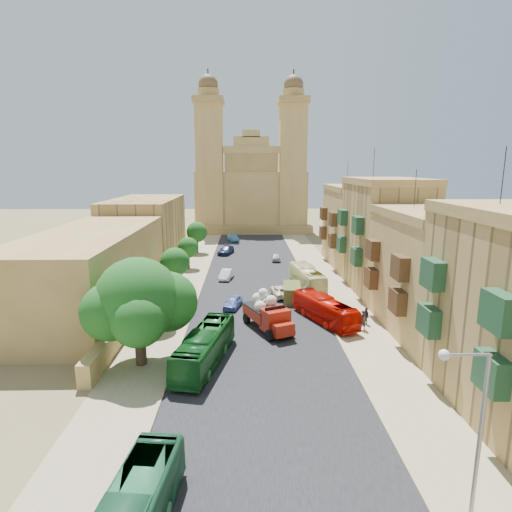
{
  "coord_description": "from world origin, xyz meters",
  "views": [
    {
      "loc": [
        -1.26,
        -27.24,
        15.15
      ],
      "look_at": [
        0.0,
        26.0,
        4.0
      ],
      "focal_mm": 30.0,
      "sensor_mm": 36.0,
      "label": 1
    }
  ],
  "objects_px": {
    "olive_pickup": "(292,293)",
    "car_blue_b": "(233,238)",
    "ficus_tree": "(139,303)",
    "bus_green_north": "(205,347)",
    "church": "(251,190)",
    "street_tree_b": "(175,262)",
    "car_white_a": "(226,274)",
    "bus_red_east": "(325,310)",
    "streetlamp": "(470,419)",
    "red_truck": "(268,313)",
    "bus_cream_east": "(307,277)",
    "car_cream": "(281,291)",
    "street_tree_c": "(188,248)",
    "car_blue_a": "(233,302)",
    "pedestrian_c": "(366,316)",
    "pedestrian_a": "(363,320)",
    "street_tree_a": "(154,290)",
    "car_dkblue": "(226,250)",
    "street_tree_d": "(197,232)",
    "car_white_b": "(276,257)"
  },
  "relations": [
    {
      "from": "street_tree_a",
      "to": "bus_red_east",
      "type": "relative_size",
      "value": 0.62
    },
    {
      "from": "street_tree_c",
      "to": "red_truck",
      "type": "distance_m",
      "value": 27.31
    },
    {
      "from": "red_truck",
      "to": "car_blue_a",
      "type": "bearing_deg",
      "value": 118.3
    },
    {
      "from": "pedestrian_c",
      "to": "pedestrian_a",
      "type": "bearing_deg",
      "value": -40.37
    },
    {
      "from": "car_dkblue",
      "to": "car_white_a",
      "type": "bearing_deg",
      "value": -72.27
    },
    {
      "from": "car_dkblue",
      "to": "pedestrian_a",
      "type": "bearing_deg",
      "value": -53.13
    },
    {
      "from": "bus_red_east",
      "to": "car_blue_a",
      "type": "distance_m",
      "value": 10.27
    },
    {
      "from": "church",
      "to": "ficus_tree",
      "type": "bearing_deg",
      "value": -97.2
    },
    {
      "from": "street_tree_c",
      "to": "red_truck",
      "type": "bearing_deg",
      "value": -66.75
    },
    {
      "from": "red_truck",
      "to": "olive_pickup",
      "type": "distance_m",
      "value": 9.65
    },
    {
      "from": "ficus_tree",
      "to": "bus_green_north",
      "type": "height_order",
      "value": "ficus_tree"
    },
    {
      "from": "bus_cream_east",
      "to": "car_cream",
      "type": "xyz_separation_m",
      "value": [
        -3.58,
        -3.69,
        -0.7
      ]
    },
    {
      "from": "church",
      "to": "street_tree_b",
      "type": "height_order",
      "value": "church"
    },
    {
      "from": "bus_green_north",
      "to": "pedestrian_c",
      "type": "distance_m",
      "value": 17.07
    },
    {
      "from": "pedestrian_c",
      "to": "street_tree_a",
      "type": "bearing_deg",
      "value": -103.88
    },
    {
      "from": "bus_red_east",
      "to": "streetlamp",
      "type": "bearing_deg",
      "value": 69.13
    },
    {
      "from": "car_blue_a",
      "to": "car_blue_b",
      "type": "distance_m",
      "value": 42.84
    },
    {
      "from": "ficus_tree",
      "to": "car_dkblue",
      "type": "height_order",
      "value": "ficus_tree"
    },
    {
      "from": "olive_pickup",
      "to": "bus_cream_east",
      "type": "xyz_separation_m",
      "value": [
        2.5,
        5.25,
        0.45
      ]
    },
    {
      "from": "street_tree_c",
      "to": "bus_cream_east",
      "type": "distance_m",
      "value": 19.78
    },
    {
      "from": "bus_red_east",
      "to": "street_tree_a",
      "type": "bearing_deg",
      "value": -20.27
    },
    {
      "from": "street_tree_d",
      "to": "ficus_tree",
      "type": "bearing_deg",
      "value": -89.25
    },
    {
      "from": "car_blue_a",
      "to": "car_white_a",
      "type": "bearing_deg",
      "value": 110.1
    },
    {
      "from": "streetlamp",
      "to": "car_dkblue",
      "type": "xyz_separation_m",
      "value": [
        -12.53,
        58.91,
        -4.49
      ]
    },
    {
      "from": "ficus_tree",
      "to": "car_white_a",
      "type": "height_order",
      "value": "ficus_tree"
    },
    {
      "from": "church",
      "to": "street_tree_a",
      "type": "distance_m",
      "value": 67.61
    },
    {
      "from": "street_tree_d",
      "to": "olive_pickup",
      "type": "xyz_separation_m",
      "value": [
        14.0,
        -28.0,
        -2.87
      ]
    },
    {
      "from": "olive_pickup",
      "to": "car_white_a",
      "type": "relative_size",
      "value": 1.16
    },
    {
      "from": "street_tree_c",
      "to": "car_dkblue",
      "type": "xyz_separation_m",
      "value": [
        5.19,
        10.91,
        -2.51
      ]
    },
    {
      "from": "ficus_tree",
      "to": "olive_pickup",
      "type": "xyz_separation_m",
      "value": [
        13.42,
        15.99,
        -4.13
      ]
    },
    {
      "from": "red_truck",
      "to": "bus_red_east",
      "type": "relative_size",
      "value": 0.76
    },
    {
      "from": "olive_pickup",
      "to": "car_cream",
      "type": "relative_size",
      "value": 0.98
    },
    {
      "from": "bus_green_north",
      "to": "bus_red_east",
      "type": "height_order",
      "value": "bus_green_north"
    },
    {
      "from": "olive_pickup",
      "to": "car_blue_b",
      "type": "relative_size",
      "value": 1.07
    },
    {
      "from": "car_blue_a",
      "to": "car_blue_b",
      "type": "bearing_deg",
      "value": 105.83
    },
    {
      "from": "pedestrian_c",
      "to": "olive_pickup",
      "type": "bearing_deg",
      "value": -154.97
    },
    {
      "from": "bus_cream_east",
      "to": "ficus_tree",
      "type": "bearing_deg",
      "value": 44.82
    },
    {
      "from": "bus_green_north",
      "to": "car_cream",
      "type": "height_order",
      "value": "bus_green_north"
    },
    {
      "from": "car_white_a",
      "to": "bus_cream_east",
      "type": "bearing_deg",
      "value": -13.03
    },
    {
      "from": "pedestrian_a",
      "to": "car_white_b",
      "type": "bearing_deg",
      "value": -96.24
    },
    {
      "from": "car_white_a",
      "to": "car_cream",
      "type": "bearing_deg",
      "value": -39.63
    },
    {
      "from": "streetlamp",
      "to": "car_cream",
      "type": "height_order",
      "value": "streetlamp"
    },
    {
      "from": "street_tree_b",
      "to": "streetlamp",
      "type": "bearing_deg",
      "value": -63.79
    },
    {
      "from": "street_tree_a",
      "to": "car_blue_b",
      "type": "bearing_deg",
      "value": 82.84
    },
    {
      "from": "car_white_b",
      "to": "pedestrian_a",
      "type": "bearing_deg",
      "value": 103.32
    },
    {
      "from": "bus_cream_east",
      "to": "bus_green_north",
      "type": "bearing_deg",
      "value": 54.37
    },
    {
      "from": "olive_pickup",
      "to": "car_dkblue",
      "type": "xyz_separation_m",
      "value": [
        -8.81,
        26.91,
        -0.19
      ]
    },
    {
      "from": "red_truck",
      "to": "car_blue_b",
      "type": "xyz_separation_m",
      "value": [
        -4.7,
        49.32,
        -0.97
      ]
    },
    {
      "from": "ficus_tree",
      "to": "car_blue_a",
      "type": "height_order",
      "value": "ficus_tree"
    },
    {
      "from": "street_tree_b",
      "to": "pedestrian_c",
      "type": "relative_size",
      "value": 3.18
    }
  ]
}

